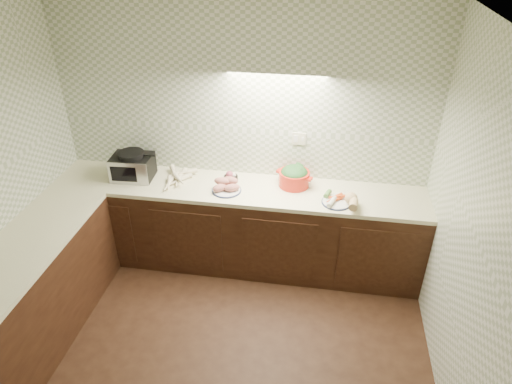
# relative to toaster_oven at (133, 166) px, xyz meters

# --- Properties ---
(room) EXTENTS (3.60, 3.60, 2.60)m
(room) POSITION_rel_toaster_oven_xyz_m (1.05, -1.53, 0.60)
(room) COLOR black
(room) RESTS_ON ground
(counter) EXTENTS (3.60, 3.60, 0.90)m
(counter) POSITION_rel_toaster_oven_xyz_m (0.37, -0.85, -0.58)
(counter) COLOR black
(counter) RESTS_ON ground
(toaster_oven) EXTENTS (0.40, 0.32, 0.28)m
(toaster_oven) POSITION_rel_toaster_oven_xyz_m (0.00, 0.00, 0.00)
(toaster_oven) COLOR black
(toaster_oven) RESTS_ON counter
(parsnip_pile) EXTENTS (0.45, 0.41, 0.09)m
(parsnip_pile) POSITION_rel_toaster_oven_xyz_m (0.51, -0.01, -0.10)
(parsnip_pile) COLOR beige
(parsnip_pile) RESTS_ON counter
(sweet_potato_plate) EXTENTS (0.28, 0.28, 0.13)m
(sweet_potato_plate) POSITION_rel_toaster_oven_xyz_m (0.96, -0.10, -0.08)
(sweet_potato_plate) COLOR #171F42
(sweet_potato_plate) RESTS_ON counter
(onion_bowl) EXTENTS (0.14, 0.14, 0.10)m
(onion_bowl) POSITION_rel_toaster_oven_xyz_m (0.96, 0.09, -0.09)
(onion_bowl) COLOR black
(onion_bowl) RESTS_ON counter
(dutch_oven) EXTENTS (0.38, 0.38, 0.21)m
(dutch_oven) POSITION_rel_toaster_oven_xyz_m (1.58, 0.10, -0.03)
(dutch_oven) COLOR red
(dutch_oven) RESTS_ON counter
(veg_plate) EXTENTS (0.35, 0.29, 0.13)m
(veg_plate) POSITION_rel_toaster_oven_xyz_m (2.05, -0.16, -0.08)
(veg_plate) COLOR #171F42
(veg_plate) RESTS_ON counter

